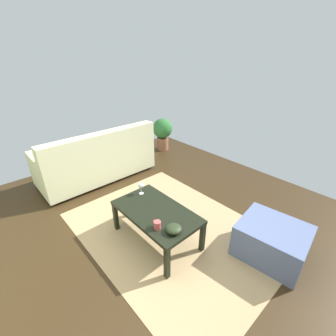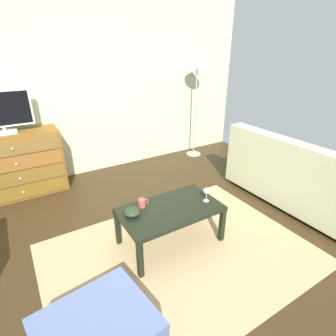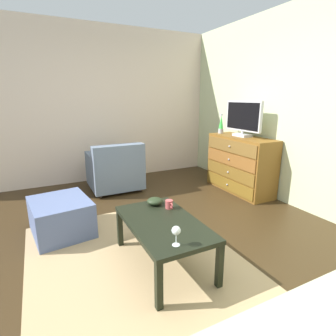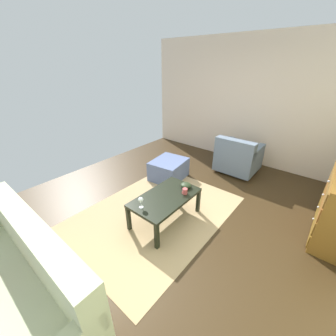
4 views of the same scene
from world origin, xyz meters
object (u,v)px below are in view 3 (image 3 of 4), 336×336
at_px(lava_lamp, 221,125).
at_px(armchair, 115,170).
at_px(dresser, 240,164).
at_px(ottoman, 61,217).
at_px(tv, 243,118).
at_px(coffee_table, 163,226).
at_px(bowl_decorative, 155,201).
at_px(mug, 169,204).
at_px(wine_glass, 176,231).

distance_m(lava_lamp, armchair, 1.97).
relative_size(dresser, ottoman, 1.71).
xyz_separation_m(tv, coffee_table, (1.29, -2.02, -0.81)).
xyz_separation_m(lava_lamp, bowl_decorative, (1.37, -1.86, -0.58)).
bearing_deg(ottoman, mug, 50.20).
bearing_deg(mug, dresser, 119.52).
bearing_deg(tv, ottoman, -84.84).
bearing_deg(bowl_decorative, tv, 115.16).
xyz_separation_m(dresser, bowl_decorative, (0.87, -1.90, 0.02)).
height_order(dresser, wine_glass, dresser).
bearing_deg(lava_lamp, dresser, 4.99).
height_order(bowl_decorative, ottoman, bowl_decorative).
bearing_deg(tv, bowl_decorative, -64.84).
height_order(dresser, ottoman, dresser).
distance_m(dresser, wine_glass, 2.66).
distance_m(mug, armchair, 1.99).
bearing_deg(lava_lamp, coffee_table, -47.93).
bearing_deg(wine_glass, coffee_table, 168.16).
height_order(armchair, ottoman, armchair).
relative_size(tv, ottoman, 1.07).
distance_m(tv, wine_glass, 2.77).
bearing_deg(lava_lamp, wine_glass, -43.26).
distance_m(wine_glass, armchair, 2.64).
bearing_deg(lava_lamp, ottoman, -75.30).
distance_m(bowl_decorative, armchair, 1.84).
bearing_deg(bowl_decorative, ottoman, -126.58).
relative_size(lava_lamp, mug, 2.89).
xyz_separation_m(bowl_decorative, armchair, (-1.83, 0.08, -0.13)).
xyz_separation_m(lava_lamp, coffee_table, (1.76, -1.95, -0.67)).
relative_size(bowl_decorative, ottoman, 0.23).
distance_m(coffee_table, ottoman, 1.32).
relative_size(dresser, lava_lamp, 3.62).
xyz_separation_m(tv, mug, (1.06, -1.84, -0.72)).
distance_m(dresser, lava_lamp, 0.78).
bearing_deg(dresser, ottoman, -85.45).
xyz_separation_m(tv, lava_lamp, (-0.47, -0.07, -0.15)).
bearing_deg(wine_glass, lava_lamp, 136.74).
bearing_deg(dresser, mug, -60.48).
bearing_deg(lava_lamp, armchair, -104.63).
xyz_separation_m(wine_glass, bowl_decorative, (-0.79, 0.17, -0.08)).
height_order(tv, mug, tv).
distance_m(lava_lamp, mug, 2.41).
height_order(coffee_table, ottoman, coffee_table).
bearing_deg(coffee_table, dresser, 122.34).
bearing_deg(tv, coffee_table, -57.31).
distance_m(armchair, ottoman, 1.53).
bearing_deg(coffee_table, lava_lamp, 132.07).
relative_size(tv, bowl_decorative, 4.60).
distance_m(tv, lava_lamp, 0.49).
relative_size(coffee_table, bowl_decorative, 6.33).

